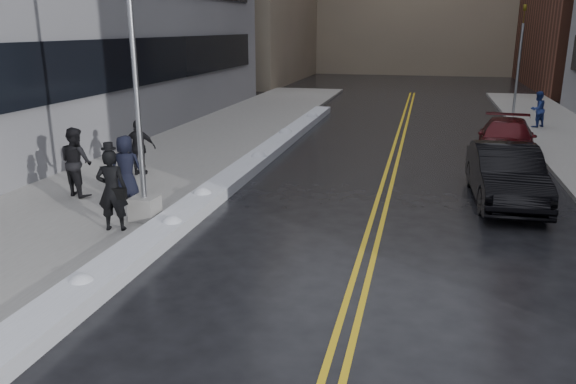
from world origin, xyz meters
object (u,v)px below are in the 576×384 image
Objects in this scene: lamppost at (139,128)px; car_maroon at (506,140)px; traffic_signal at (520,56)px; car_black at (506,175)px; pedestrian_c at (126,167)px; pedestrian_d at (139,148)px; pedestrian_east at (538,109)px; pedestrian_b at (76,162)px; pedestrian_fedora at (112,190)px.

lamppost reaches higher than car_maroon.
traffic_signal is 1.20× the size of car_black.
traffic_signal is at bearing -133.82° from pedestrian_c.
pedestrian_d is 0.36× the size of car_maroon.
pedestrian_east is at bearing 74.62° from car_black.
pedestrian_east is (0.46, -4.54, -2.37)m from traffic_signal.
traffic_signal reaches higher than pedestrian_east.
pedestrian_d is at bearing 119.23° from lamppost.
pedestrian_c is at bearing -168.09° from car_black.
lamppost is at bearing -127.32° from car_maroon.
pedestrian_c reaches higher than car_black.
pedestrian_east is 7.48m from car_maroon.
lamppost is 3.76× the size of pedestrian_b.
pedestrian_b is 1.10× the size of pedestrian_d.
traffic_signal is at bearing -123.47° from pedestrian_east.
pedestrian_c is 2.76m from pedestrian_d.
pedestrian_c is at bearing 130.86° from lamppost.
car_maroon is at bearing -153.36° from pedestrian_c.
lamppost is at bearing 119.86° from pedestrian_c.
car_black is (9.60, 5.19, -0.33)m from pedestrian_fedora.
pedestrian_b is 12.49m from car_black.
lamppost is at bearing 103.61° from pedestrian_d.
traffic_signal is 3.24× the size of pedestrian_d.
pedestrian_fedora reaches higher than pedestrian_d.
car_black is at bearing -176.63° from pedestrian_c.
pedestrian_d is (0.59, 2.65, -0.09)m from pedestrian_b.
pedestrian_east reaches higher than car_maroon.
traffic_signal reaches higher than car_maroon.
traffic_signal is at bearing 61.79° from lamppost.
lamppost is 4.12× the size of pedestrian_d.
lamppost reaches higher than pedestrian_east.
pedestrian_d is at bearing -78.51° from pedestrian_b.
pedestrian_d reaches higher than car_maroon.
pedestrian_fedora is at bearing -125.97° from car_maroon.
car_black is at bearing -98.21° from traffic_signal.
pedestrian_east is at bearing -141.66° from pedestrian_c.
lamppost is 1.52× the size of car_black.
pedestrian_b reaches higher than car_black.
car_maroon is (0.74, 6.04, -0.08)m from car_black.
pedestrian_east is (14.60, 13.29, -0.04)m from pedestrian_d.
pedestrian_d reaches higher than pedestrian_east.
pedestrian_b is 1.10× the size of pedestrian_c.
pedestrian_fedora is 3.52m from pedestrian_b.
car_black is (-2.55, -17.70, -2.58)m from traffic_signal.
pedestrian_d is 11.58m from car_black.
lamppost is at bearing -118.21° from traffic_signal.
pedestrian_b is at bearing 61.76° from pedestrian_d.
pedestrian_d is (-2.33, 4.17, -1.46)m from lamppost.
lamppost is at bearing 176.79° from pedestrian_b.
pedestrian_d is at bearing -128.39° from traffic_signal.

